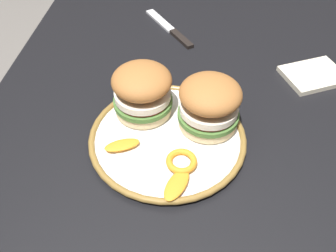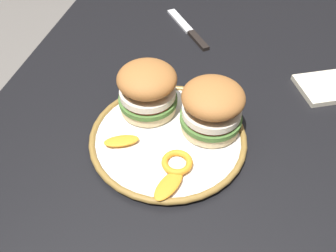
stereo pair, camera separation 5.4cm
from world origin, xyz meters
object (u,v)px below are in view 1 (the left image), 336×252
Objects in this scene: dinner_plate at (168,137)px; table_knife at (172,31)px; sandwich_half_left at (143,90)px; dining_table at (186,178)px; sandwich_half_right at (210,103)px.

table_knife is (0.39, 0.02, -0.01)m from dinner_plate.
dinner_plate is 1.55× the size of table_knife.
sandwich_half_left is at bearing 40.39° from dinner_plate.
dining_table is 5.03× the size of dinner_plate.
sandwich_half_left is at bearing 174.55° from table_knife.
dining_table is 12.84× the size of sandwich_half_right.
dinner_plate is 0.39m from table_knife.
dinner_plate is 2.20× the size of sandwich_half_left.
sandwich_half_left reaches higher than dining_table.
dining_table is 0.20m from sandwich_half_left.
table_knife is at bearing 8.52° from dining_table.
sandwich_half_right is (-0.03, -0.13, 0.00)m from sandwich_half_left.
sandwich_half_left is 1.16× the size of sandwich_half_right.
sandwich_half_right is at bearing -164.86° from table_knife.
dining_table is at bearing 143.64° from sandwich_half_right.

